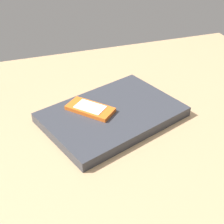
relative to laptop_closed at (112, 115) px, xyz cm
name	(u,v)px	position (x,y,z in cm)	size (l,w,h in cm)	color
desk_surface	(109,117)	(-0.05, -2.67, -2.73)	(120.00, 80.00, 3.00)	tan
laptop_closed	(112,115)	(0.00, 0.00, 0.00)	(32.68, 22.39, 2.47)	#33353D
cell_phone_on_laptop	(90,109)	(5.10, -1.69, 1.77)	(11.88, 12.18, 1.14)	orange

